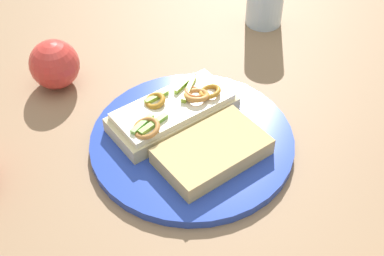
{
  "coord_description": "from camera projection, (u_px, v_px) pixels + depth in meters",
  "views": [
    {
      "loc": [
        0.12,
        -0.52,
        0.56
      ],
      "look_at": [
        0.0,
        0.0,
        0.03
      ],
      "focal_mm": 51.03,
      "sensor_mm": 36.0,
      "label": 1
    }
  ],
  "objects": [
    {
      "name": "ground_plane",
      "position": [
        192.0,
        145.0,
        0.77
      ],
      "size": [
        2.0,
        2.0,
        0.0
      ],
      "primitive_type": "plane",
      "color": "#916E4F",
      "rests_on": "ground"
    },
    {
      "name": "plate",
      "position": [
        192.0,
        142.0,
        0.77
      ],
      "size": [
        0.29,
        0.29,
        0.01
      ],
      "primitive_type": "cylinder",
      "color": "#2944B2",
      "rests_on": "ground_plane"
    },
    {
      "name": "sandwich",
      "position": [
        173.0,
        111.0,
        0.77
      ],
      "size": [
        0.18,
        0.19,
        0.05
      ],
      "rotation": [
        0.0,
        0.0,
        0.86
      ],
      "color": "beige",
      "rests_on": "plate"
    },
    {
      "name": "bread_slice_side",
      "position": [
        212.0,
        151.0,
        0.73
      ],
      "size": [
        0.16,
        0.17,
        0.03
      ],
      "primitive_type": "cube",
      "rotation": [
        0.0,
        0.0,
        0.88
      ],
      "color": "tan",
      "rests_on": "plate"
    },
    {
      "name": "apple_1",
      "position": [
        54.0,
        64.0,
        0.84
      ],
      "size": [
        0.08,
        0.08,
        0.08
      ],
      "primitive_type": "sphere",
      "rotation": [
        0.0,
        0.0,
        1.6
      ],
      "color": "red",
      "rests_on": "ground_plane"
    }
  ]
}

